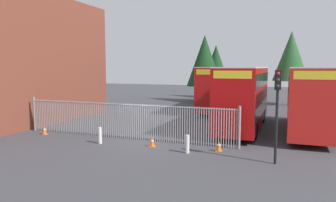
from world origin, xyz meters
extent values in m
plane|color=#3D3D42|center=(0.00, 8.00, 0.00)|extent=(100.00, 100.00, 0.00)
cube|color=brown|center=(-12.34, 1.45, 4.98)|extent=(6.82, 17.40, 9.96)
cylinder|color=gray|center=(-8.42, 0.00, 1.10)|extent=(0.06, 0.06, 2.20)
cylinder|color=gray|center=(-8.28, 0.00, 1.10)|extent=(0.06, 0.06, 2.20)
cylinder|color=gray|center=(-8.14, 0.00, 1.10)|extent=(0.06, 0.06, 2.20)
cylinder|color=gray|center=(-8.00, 0.00, 1.10)|extent=(0.06, 0.06, 2.20)
cylinder|color=gray|center=(-7.86, 0.00, 1.10)|extent=(0.06, 0.06, 2.20)
cylinder|color=gray|center=(-7.72, 0.00, 1.10)|extent=(0.06, 0.06, 2.20)
cylinder|color=gray|center=(-7.58, 0.00, 1.10)|extent=(0.06, 0.06, 2.20)
cylinder|color=gray|center=(-7.44, 0.00, 1.10)|extent=(0.06, 0.06, 2.20)
cylinder|color=gray|center=(-7.30, 0.00, 1.10)|extent=(0.06, 0.06, 2.20)
cylinder|color=gray|center=(-7.16, 0.00, 1.10)|extent=(0.06, 0.06, 2.20)
cylinder|color=gray|center=(-7.02, 0.00, 1.10)|extent=(0.06, 0.06, 2.20)
cylinder|color=gray|center=(-6.88, 0.00, 1.10)|extent=(0.06, 0.06, 2.20)
cylinder|color=gray|center=(-6.74, 0.00, 1.10)|extent=(0.06, 0.06, 2.20)
cylinder|color=gray|center=(-6.60, 0.00, 1.10)|extent=(0.06, 0.06, 2.20)
cylinder|color=gray|center=(-6.46, 0.00, 1.10)|extent=(0.06, 0.06, 2.20)
cylinder|color=gray|center=(-6.32, 0.00, 1.10)|extent=(0.06, 0.06, 2.20)
cylinder|color=gray|center=(-6.17, 0.00, 1.10)|extent=(0.06, 0.06, 2.20)
cylinder|color=gray|center=(-6.03, 0.00, 1.10)|extent=(0.06, 0.06, 2.20)
cylinder|color=gray|center=(-5.89, 0.00, 1.10)|extent=(0.06, 0.06, 2.20)
cylinder|color=gray|center=(-5.75, 0.00, 1.10)|extent=(0.06, 0.06, 2.20)
cylinder|color=gray|center=(-5.61, 0.00, 1.10)|extent=(0.06, 0.06, 2.20)
cylinder|color=gray|center=(-5.47, 0.00, 1.10)|extent=(0.06, 0.06, 2.20)
cylinder|color=gray|center=(-5.33, 0.00, 1.10)|extent=(0.06, 0.06, 2.20)
cylinder|color=gray|center=(-5.19, 0.00, 1.10)|extent=(0.06, 0.06, 2.20)
cylinder|color=gray|center=(-5.05, 0.00, 1.10)|extent=(0.06, 0.06, 2.20)
cylinder|color=gray|center=(-4.91, 0.00, 1.10)|extent=(0.06, 0.06, 2.20)
cylinder|color=gray|center=(-4.77, 0.00, 1.10)|extent=(0.06, 0.06, 2.20)
cylinder|color=gray|center=(-4.63, 0.00, 1.10)|extent=(0.06, 0.06, 2.20)
cylinder|color=gray|center=(-4.49, 0.00, 1.10)|extent=(0.06, 0.06, 2.20)
cylinder|color=gray|center=(-4.35, 0.00, 1.10)|extent=(0.06, 0.06, 2.20)
cylinder|color=gray|center=(-4.21, 0.00, 1.10)|extent=(0.06, 0.06, 2.20)
cylinder|color=gray|center=(-4.07, 0.00, 1.10)|extent=(0.06, 0.06, 2.20)
cylinder|color=gray|center=(-3.92, 0.00, 1.10)|extent=(0.06, 0.06, 2.20)
cylinder|color=gray|center=(-3.78, 0.00, 1.10)|extent=(0.06, 0.06, 2.20)
cylinder|color=gray|center=(-3.64, 0.00, 1.10)|extent=(0.06, 0.06, 2.20)
cylinder|color=gray|center=(-3.50, 0.00, 1.10)|extent=(0.06, 0.06, 2.20)
cylinder|color=gray|center=(-3.36, 0.00, 1.10)|extent=(0.06, 0.06, 2.20)
cylinder|color=gray|center=(-3.22, 0.00, 1.10)|extent=(0.06, 0.06, 2.20)
cylinder|color=gray|center=(-3.08, 0.00, 1.10)|extent=(0.06, 0.06, 2.20)
cylinder|color=gray|center=(-2.94, 0.00, 1.10)|extent=(0.06, 0.06, 2.20)
cylinder|color=gray|center=(-2.80, 0.00, 1.10)|extent=(0.06, 0.06, 2.20)
cylinder|color=gray|center=(-2.66, 0.00, 1.10)|extent=(0.06, 0.06, 2.20)
cylinder|color=gray|center=(-2.52, 0.00, 1.10)|extent=(0.06, 0.06, 2.20)
cylinder|color=gray|center=(-2.38, 0.00, 1.10)|extent=(0.06, 0.06, 2.20)
cylinder|color=gray|center=(-2.24, 0.00, 1.10)|extent=(0.06, 0.06, 2.20)
cylinder|color=gray|center=(-2.10, 0.00, 1.10)|extent=(0.06, 0.06, 2.20)
cylinder|color=gray|center=(-1.96, 0.00, 1.10)|extent=(0.06, 0.06, 2.20)
cylinder|color=gray|center=(-1.82, 0.00, 1.10)|extent=(0.06, 0.06, 2.20)
cylinder|color=gray|center=(-1.67, 0.00, 1.10)|extent=(0.06, 0.06, 2.20)
cylinder|color=gray|center=(-1.53, 0.00, 1.10)|extent=(0.06, 0.06, 2.20)
cylinder|color=gray|center=(-1.39, 0.00, 1.10)|extent=(0.06, 0.06, 2.20)
cylinder|color=gray|center=(-1.25, 0.00, 1.10)|extent=(0.06, 0.06, 2.20)
cylinder|color=gray|center=(-1.11, 0.00, 1.10)|extent=(0.06, 0.06, 2.20)
cylinder|color=gray|center=(-0.97, 0.00, 1.10)|extent=(0.06, 0.06, 2.20)
cylinder|color=gray|center=(-0.83, 0.00, 1.10)|extent=(0.06, 0.06, 2.20)
cylinder|color=gray|center=(-0.69, 0.00, 1.10)|extent=(0.06, 0.06, 2.20)
cylinder|color=gray|center=(-0.55, 0.00, 1.10)|extent=(0.06, 0.06, 2.20)
cylinder|color=gray|center=(-0.41, 0.00, 1.10)|extent=(0.06, 0.06, 2.20)
cylinder|color=gray|center=(-0.27, 0.00, 1.10)|extent=(0.06, 0.06, 2.20)
cylinder|color=gray|center=(-0.13, 0.00, 1.10)|extent=(0.06, 0.06, 2.20)
cylinder|color=gray|center=(0.01, 0.00, 1.10)|extent=(0.06, 0.06, 2.20)
cylinder|color=gray|center=(0.15, 0.00, 1.10)|extent=(0.06, 0.06, 2.20)
cylinder|color=gray|center=(0.29, 0.00, 1.10)|extent=(0.06, 0.06, 2.20)
cylinder|color=gray|center=(0.43, 0.00, 1.10)|extent=(0.06, 0.06, 2.20)
cylinder|color=gray|center=(0.58, 0.00, 1.10)|extent=(0.06, 0.06, 2.20)
cylinder|color=gray|center=(0.72, 0.00, 1.10)|extent=(0.06, 0.06, 2.20)
cylinder|color=gray|center=(0.86, 0.00, 1.10)|extent=(0.06, 0.06, 2.20)
cylinder|color=gray|center=(1.00, 0.00, 1.10)|extent=(0.06, 0.06, 2.20)
cylinder|color=gray|center=(1.14, 0.00, 1.10)|extent=(0.06, 0.06, 2.20)
cylinder|color=gray|center=(1.28, 0.00, 1.10)|extent=(0.06, 0.06, 2.20)
cylinder|color=gray|center=(1.42, 0.00, 1.10)|extent=(0.06, 0.06, 2.20)
cylinder|color=gray|center=(1.56, 0.00, 1.10)|extent=(0.06, 0.06, 2.20)
cylinder|color=gray|center=(1.70, 0.00, 1.10)|extent=(0.06, 0.06, 2.20)
cylinder|color=gray|center=(1.84, 0.00, 1.10)|extent=(0.06, 0.06, 2.20)
cylinder|color=gray|center=(1.98, 0.00, 1.10)|extent=(0.06, 0.06, 2.20)
cylinder|color=gray|center=(2.12, 0.00, 1.10)|extent=(0.06, 0.06, 2.20)
cylinder|color=gray|center=(2.26, 0.00, 1.10)|extent=(0.06, 0.06, 2.20)
cylinder|color=gray|center=(2.40, 0.00, 1.10)|extent=(0.06, 0.06, 2.20)
cylinder|color=gray|center=(2.54, 0.00, 1.10)|extent=(0.06, 0.06, 2.20)
cylinder|color=gray|center=(2.69, 0.00, 1.10)|extent=(0.06, 0.06, 2.20)
cylinder|color=gray|center=(2.83, 0.00, 1.10)|extent=(0.06, 0.06, 2.20)
cylinder|color=gray|center=(2.97, 0.00, 1.10)|extent=(0.06, 0.06, 2.20)
cylinder|color=gray|center=(3.11, 0.00, 1.10)|extent=(0.06, 0.06, 2.20)
cylinder|color=gray|center=(3.25, 0.00, 1.10)|extent=(0.06, 0.06, 2.20)
cylinder|color=gray|center=(3.39, 0.00, 1.10)|extent=(0.06, 0.06, 2.20)
cylinder|color=gray|center=(3.53, 0.00, 1.10)|extent=(0.06, 0.06, 2.20)
cylinder|color=gray|center=(3.67, 0.00, 1.10)|extent=(0.06, 0.06, 2.20)
cylinder|color=gray|center=(3.81, 0.00, 1.10)|extent=(0.06, 0.06, 2.20)
cylinder|color=gray|center=(3.95, 0.00, 1.10)|extent=(0.06, 0.06, 2.20)
cylinder|color=gray|center=(4.09, 0.00, 1.10)|extent=(0.06, 0.06, 2.20)
cylinder|color=gray|center=(4.23, 0.00, 1.10)|extent=(0.06, 0.06, 2.20)
cylinder|color=gray|center=(4.37, 0.00, 1.10)|extent=(0.06, 0.06, 2.20)
cylinder|color=gray|center=(4.51, 0.00, 1.10)|extent=(0.06, 0.06, 2.20)
cylinder|color=gray|center=(4.65, 0.00, 1.10)|extent=(0.06, 0.06, 2.20)
cylinder|color=gray|center=(4.79, 0.00, 1.10)|extent=(0.06, 0.06, 2.20)
cylinder|color=gray|center=(4.94, 0.00, 1.10)|extent=(0.06, 0.06, 2.20)
cylinder|color=gray|center=(5.08, 0.00, 1.10)|extent=(0.06, 0.06, 2.20)
cylinder|color=gray|center=(5.22, 0.00, 1.10)|extent=(0.06, 0.06, 2.20)
cylinder|color=gray|center=(5.36, 0.00, 1.10)|extent=(0.06, 0.06, 2.20)
cylinder|color=gray|center=(5.50, 0.00, 1.10)|extent=(0.06, 0.06, 2.20)
cylinder|color=gray|center=(5.64, 0.00, 1.10)|extent=(0.06, 0.06, 2.20)
cylinder|color=gray|center=(-1.39, 0.00, 2.12)|extent=(14.06, 0.07, 0.07)
cylinder|color=gray|center=(-8.42, 0.00, 1.18)|extent=(0.14, 0.14, 2.35)
cylinder|color=gray|center=(5.64, 0.00, 1.18)|extent=(0.14, 0.14, 2.35)
cube|color=#B70C0C|center=(5.09, 6.05, 2.35)|extent=(2.50, 10.80, 4.00)
cube|color=black|center=(5.09, 6.05, 1.55)|extent=(2.54, 10.37, 0.90)
cube|color=black|center=(5.09, 6.05, 3.55)|extent=(2.54, 10.37, 0.90)
cube|color=yellow|center=(5.09, 0.70, 4.00)|extent=(2.12, 0.12, 0.44)
cube|color=silver|center=(5.09, 6.05, 4.38)|extent=(2.50, 10.80, 0.08)
cylinder|color=black|center=(3.99, 2.71, 0.52)|extent=(0.30, 1.04, 1.04)
cylinder|color=black|center=(6.19, 2.71, 0.52)|extent=(0.30, 1.04, 1.04)
cylinder|color=black|center=(3.99, 9.02, 0.52)|extent=(0.30, 1.04, 1.04)
cylinder|color=black|center=(6.19, 9.02, 0.52)|extent=(0.30, 1.04, 1.04)
cube|color=red|center=(9.31, 6.15, 2.35)|extent=(2.50, 10.80, 4.00)
cube|color=black|center=(9.31, 6.15, 1.55)|extent=(2.54, 10.37, 0.90)
cube|color=black|center=(9.31, 6.15, 3.55)|extent=(2.54, 10.37, 0.90)
cube|color=yellow|center=(9.31, 0.80, 4.00)|extent=(2.12, 0.12, 0.44)
cube|color=silver|center=(9.31, 6.15, 4.38)|extent=(2.50, 10.80, 0.08)
cylinder|color=black|center=(8.21, 2.80, 0.52)|extent=(0.30, 1.04, 1.04)
cylinder|color=black|center=(10.41, 2.80, 0.52)|extent=(0.30, 1.04, 1.04)
cylinder|color=black|center=(8.21, 9.12, 0.52)|extent=(0.30, 1.04, 1.04)
cylinder|color=black|center=(10.41, 9.12, 0.52)|extent=(0.30, 1.04, 1.04)
cube|color=red|center=(1.62, 14.81, 2.35)|extent=(2.50, 10.80, 4.00)
cube|color=black|center=(1.62, 14.81, 1.55)|extent=(2.54, 10.37, 0.90)
cube|color=black|center=(1.62, 14.81, 3.55)|extent=(2.54, 10.37, 0.90)
cube|color=yellow|center=(1.62, 9.46, 4.00)|extent=(2.12, 0.12, 0.44)
cube|color=silver|center=(1.62, 14.81, 4.38)|extent=(2.50, 10.80, 0.08)
cylinder|color=black|center=(0.52, 11.46, 0.52)|extent=(0.30, 1.04, 1.04)
cylinder|color=black|center=(2.72, 11.46, 0.52)|extent=(0.30, 1.04, 1.04)
cylinder|color=black|center=(0.52, 17.78, 0.52)|extent=(0.30, 1.04, 1.04)
cylinder|color=black|center=(2.72, 17.78, 0.52)|extent=(0.30, 1.04, 1.04)
cylinder|color=silver|center=(-2.08, -1.63, 0.47)|extent=(0.20, 0.20, 0.95)
cylinder|color=silver|center=(3.27, -1.80, 0.47)|extent=(0.20, 0.20, 0.95)
cube|color=orange|center=(-6.86, -0.82, 0.02)|extent=(0.34, 0.34, 0.04)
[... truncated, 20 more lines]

